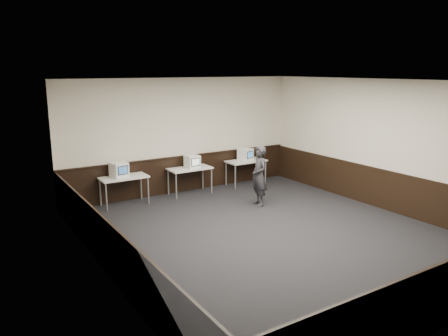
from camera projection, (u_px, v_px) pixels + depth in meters
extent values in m
plane|color=black|center=(269.00, 234.00, 9.29)|extent=(8.00, 8.00, 0.00)
plane|color=white|center=(273.00, 81.00, 8.57)|extent=(8.00, 8.00, 0.00)
plane|color=beige|center=(183.00, 136.00, 12.23)|extent=(7.00, 0.00, 7.00)
plane|color=beige|center=(102.00, 184.00, 7.11)|extent=(0.00, 8.00, 8.00)
plane|color=beige|center=(383.00, 145.00, 10.74)|extent=(0.00, 8.00, 8.00)
cube|color=black|center=(184.00, 174.00, 12.46)|extent=(6.98, 0.04, 1.00)
cube|color=black|center=(107.00, 247.00, 7.37)|extent=(0.04, 7.98, 1.00)
cube|color=black|center=(379.00, 188.00, 10.98)|extent=(0.04, 7.98, 1.00)
cube|color=black|center=(184.00, 156.00, 12.33)|extent=(6.98, 0.06, 0.04)
cube|color=silver|center=(124.00, 177.00, 11.11)|extent=(1.20, 0.60, 0.04)
cylinder|color=#999999|center=(106.00, 197.00, 10.70)|extent=(0.04, 0.04, 0.71)
cylinder|color=#999999|center=(148.00, 191.00, 11.27)|extent=(0.04, 0.04, 0.71)
cylinder|color=#999999|center=(100.00, 192.00, 11.11)|extent=(0.04, 0.04, 0.71)
cylinder|color=#999999|center=(141.00, 186.00, 11.69)|extent=(0.04, 0.04, 0.71)
cube|color=silver|center=(190.00, 169.00, 12.09)|extent=(1.20, 0.60, 0.04)
cylinder|color=#999999|center=(176.00, 186.00, 11.69)|extent=(0.04, 0.04, 0.71)
cylinder|color=#999999|center=(212.00, 181.00, 12.26)|extent=(0.04, 0.04, 0.71)
cylinder|color=#999999|center=(168.00, 182.00, 12.10)|extent=(0.04, 0.04, 0.71)
cylinder|color=#999999|center=(203.00, 177.00, 12.67)|extent=(0.04, 0.04, 0.71)
cube|color=silver|center=(246.00, 161.00, 13.08)|extent=(1.20, 0.60, 0.04)
cylinder|color=#999999|center=(235.00, 177.00, 12.67)|extent=(0.04, 0.04, 0.71)
cylinder|color=#999999|center=(265.00, 172.00, 13.24)|extent=(0.04, 0.04, 0.71)
cylinder|color=#999999|center=(226.00, 174.00, 13.08)|extent=(0.04, 0.04, 0.71)
cylinder|color=#999999|center=(256.00, 169.00, 13.66)|extent=(0.04, 0.04, 0.71)
cube|color=white|center=(119.00, 170.00, 11.04)|extent=(0.44, 0.46, 0.38)
cube|color=black|center=(123.00, 170.00, 10.89)|extent=(0.28, 0.07, 0.23)
cube|color=#325E95|center=(123.00, 170.00, 10.89)|extent=(0.24, 0.05, 0.19)
cube|color=white|center=(192.00, 162.00, 12.06)|extent=(0.36, 0.38, 0.35)
cube|color=black|center=(196.00, 162.00, 11.90)|extent=(0.27, 0.02, 0.21)
cube|color=silver|center=(196.00, 162.00, 11.90)|extent=(0.23, 0.01, 0.18)
cube|color=white|center=(245.00, 154.00, 13.04)|extent=(0.44, 0.45, 0.36)
cube|color=black|center=(250.00, 155.00, 12.91)|extent=(0.26, 0.08, 0.21)
cube|color=teal|center=(250.00, 155.00, 12.90)|extent=(0.23, 0.06, 0.18)
imported|color=#26252B|center=(259.00, 176.00, 11.08)|extent=(0.48, 0.63, 1.54)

